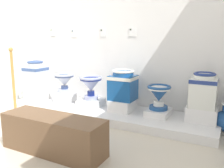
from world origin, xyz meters
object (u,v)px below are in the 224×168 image
object	(u,v)px
plinth_block_squat_floral	(65,97)
info_placard_fourth	(133,32)
plinth_block_broad_patterned	(91,103)
antique_toilet_tall_cobalt	(159,94)
plinth_block_slender_white	(123,105)
stanchion_post_near_left	(14,96)
plinth_block_rightmost	(37,93)
antique_toilet_broad_patterned	(91,84)
info_placard_third	(103,32)
plinth_block_tall_cobalt	(158,112)
info_placard_first	(53,32)
museum_bench	(53,134)
antique_toilet_leftmost	(204,89)
info_placard_second	(74,33)
plinth_block_leftmost	(202,114)
antique_toilet_rightmost	(36,74)
antique_toilet_slender_white	(123,84)
decorative_vase_corner	(27,94)
antique_toilet_squat_floral	(64,80)

from	to	relation	value
plinth_block_squat_floral	info_placard_fourth	bearing A→B (deg)	19.12
plinth_block_broad_patterned	antique_toilet_tall_cobalt	world-z (taller)	antique_toilet_tall_cobalt
plinth_block_slender_white	stanchion_post_near_left	bearing A→B (deg)	-149.94
plinth_block_rightmost	plinth_block_slender_white	bearing A→B (deg)	3.71
antique_toilet_broad_patterned	plinth_block_slender_white	world-z (taller)	antique_toilet_broad_patterned
antique_toilet_broad_patterned	info_placard_third	distance (m)	0.91
plinth_block_tall_cobalt	info_placard_fourth	xyz separation A→B (m)	(-0.56, 0.35, 1.14)
info_placard_first	museum_bench	xyz separation A→B (m)	(1.46, -1.73, -1.12)
plinth_block_squat_floral	antique_toilet_tall_cobalt	size ratio (longest dim) A/B	0.86
info_placard_first	info_placard_fourth	size ratio (longest dim) A/B	1.01
antique_toilet_leftmost	stanchion_post_near_left	size ratio (longest dim) A/B	0.43
info_placard_second	stanchion_post_near_left	distance (m)	1.52
plinth_block_leftmost	info_placard_first	world-z (taller)	info_placard_first
antique_toilet_rightmost	info_placard_second	bearing A→B (deg)	40.89
antique_toilet_broad_patterned	antique_toilet_slender_white	world-z (taller)	antique_toilet_slender_white
antique_toilet_broad_patterned	info_placard_first	xyz separation A→B (m)	(-1.09, 0.39, 0.84)
antique_toilet_tall_cobalt	antique_toilet_slender_white	bearing A→B (deg)	-179.78
info_placard_first	info_placard_second	distance (m)	0.50
antique_toilet_slender_white	decorative_vase_corner	size ratio (longest dim) A/B	1.13
antique_toilet_rightmost	plinth_block_squat_floral	world-z (taller)	antique_toilet_rightmost
plinth_block_squat_floral	antique_toilet_slender_white	world-z (taller)	antique_toilet_slender_white
plinth_block_slender_white	decorative_vase_corner	world-z (taller)	decorative_vase_corner
plinth_block_broad_patterned	plinth_block_tall_cobalt	distance (m)	1.11
info_placard_first	info_placard_third	distance (m)	1.10
stanchion_post_near_left	antique_toilet_tall_cobalt	bearing A→B (deg)	22.55
info_placard_second	info_placard_fourth	distance (m)	1.14
antique_toilet_slender_white	info_placard_second	bearing A→B (deg)	162.72
plinth_block_rightmost	plinth_block_leftmost	bearing A→B (deg)	2.74
antique_toilet_rightmost	decorative_vase_corner	xyz separation A→B (m)	(-0.31, 0.05, -0.42)
plinth_block_squat_floral	antique_toilet_tall_cobalt	bearing A→B (deg)	0.99
plinth_block_broad_patterned	stanchion_post_near_left	bearing A→B (deg)	-137.93
info_placard_second	info_placard_third	bearing A→B (deg)	-0.00
plinth_block_broad_patterned	info_placard_second	distance (m)	1.33
antique_toilet_squat_floral	info_placard_first	distance (m)	1.05
plinth_block_rightmost	info_placard_third	xyz separation A→B (m)	(1.13, 0.46, 1.08)
info_placard_third	antique_toilet_leftmost	bearing A→B (deg)	-11.04
antique_toilet_rightmost	plinth_block_broad_patterned	xyz separation A→B (m)	(1.12, 0.07, -0.40)
decorative_vase_corner	info_placard_first	bearing A→B (deg)	49.56
info_placard_first	info_placard_second	xyz separation A→B (m)	(0.50, 0.00, -0.02)
antique_toilet_rightmost	museum_bench	distance (m)	1.99
info_placard_first	stanchion_post_near_left	bearing A→B (deg)	-79.05
decorative_vase_corner	plinth_block_squat_floral	bearing A→B (deg)	1.93
info_placard_third	museum_bench	world-z (taller)	info_placard_third
antique_toilet_broad_patterned	plinth_block_rightmost	bearing A→B (deg)	-176.53
antique_toilet_leftmost	info_placard_fourth	size ratio (longest dim) A/B	3.46
plinth_block_broad_patterned	decorative_vase_corner	bearing A→B (deg)	-179.37
antique_toilet_broad_patterned	info_placard_fourth	world-z (taller)	info_placard_fourth
antique_toilet_tall_cobalt	info_placard_first	xyz separation A→B (m)	(-2.20, 0.35, 0.89)
plinth_block_squat_floral	info_placard_second	xyz separation A→B (m)	(-0.04, 0.38, 1.09)
plinth_block_rightmost	plinth_block_squat_floral	xyz separation A→B (m)	(0.58, 0.08, -0.02)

